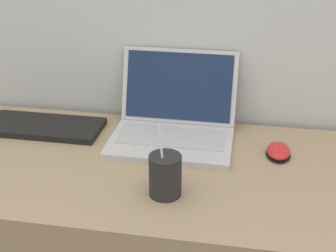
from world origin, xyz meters
TOP-DOWN VIEW (x-y plane):
  - laptop at (0.02, 0.48)m, footprint 0.36×0.32m
  - drink_cup at (0.05, 0.17)m, footprint 0.08×0.08m
  - computer_mouse at (0.33, 0.42)m, footprint 0.07×0.11m
  - external_keyboard at (-0.40, 0.46)m, footprint 0.37×0.16m

SIDE VIEW (x-z plane):
  - external_keyboard at x=-0.40m, z-range 0.71..0.73m
  - computer_mouse at x=0.33m, z-range 0.71..0.74m
  - laptop at x=0.02m, z-range 0.65..0.89m
  - drink_cup at x=0.05m, z-range 0.67..0.87m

